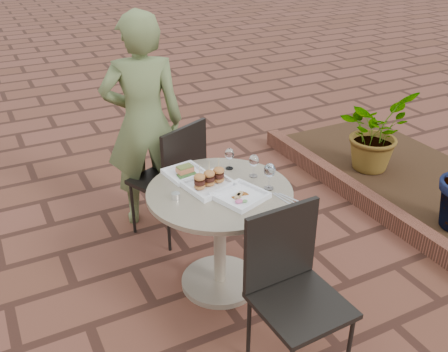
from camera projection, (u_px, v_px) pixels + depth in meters
name	position (u px, v px, depth m)	size (l,w,h in m)	color
ground	(212.00, 285.00, 3.38)	(60.00, 60.00, 0.00)	#582E22
cafe_table	(220.00, 224.00, 3.17)	(0.90, 0.90, 0.73)	gray
chair_far	(175.00, 172.00, 3.65)	(0.58, 0.58, 0.93)	black
chair_near	(291.00, 280.00, 2.59)	(0.46, 0.46, 0.93)	black
diner	(144.00, 123.00, 3.73)	(0.61, 0.40, 1.67)	#556336
plate_salmon	(185.00, 172.00, 3.21)	(0.26, 0.26, 0.06)	white
plate_sliders	(209.00, 182.00, 3.06)	(0.32, 0.32, 0.18)	white
plate_tuna	(240.00, 195.00, 2.96)	(0.34, 0.34, 0.03)	white
wine_glass_right	(270.00, 171.00, 3.01)	(0.07, 0.07, 0.17)	white
wine_glass_mid	(229.00, 154.00, 3.26)	(0.06, 0.06, 0.15)	white
wine_glass_far	(254.00, 161.00, 3.16)	(0.06, 0.06, 0.15)	white
steel_ramekin	(176.00, 196.00, 2.95)	(0.05, 0.05, 0.04)	silver
cutlery_set	(286.00, 199.00, 2.95)	(0.09, 0.19, 0.00)	silver
planter_curb	(366.00, 200.00, 4.22)	(0.12, 3.00, 0.15)	brown
mulch_bed	(425.00, 186.00, 4.53)	(1.30, 3.00, 0.06)	black
potted_plant_a	(374.00, 131.00, 4.63)	(0.67, 0.58, 0.74)	#33662D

